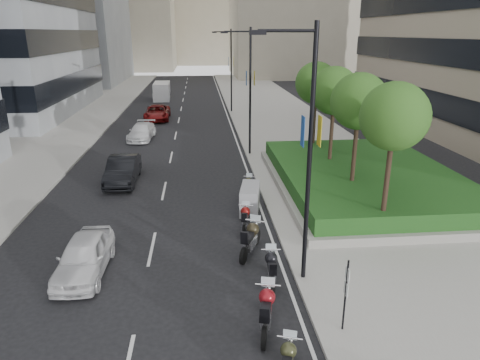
{
  "coord_description": "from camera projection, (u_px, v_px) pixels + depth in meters",
  "views": [
    {
      "loc": [
        0.7,
        -12.41,
        8.66
      ],
      "look_at": [
        2.51,
        6.71,
        2.0
      ],
      "focal_mm": 32.0,
      "sensor_mm": 36.0,
      "label": 1
    }
  ],
  "objects": [
    {
      "name": "tree_1",
      "position": [
        359.0,
        102.0,
        20.96
      ],
      "size": [
        2.8,
        2.8,
        6.3
      ],
      "color": "#332319",
      "rests_on": "planter"
    },
    {
      "name": "planter",
      "position": [
        364.0,
        184.0,
        24.63
      ],
      "size": [
        10.0,
        14.0,
        0.4
      ],
      "primitive_type": "cube",
      "color": "gray",
      "rests_on": "sidewalk_right"
    },
    {
      "name": "lane_centre",
      "position": [
        178.0,
        124.0,
        42.54
      ],
      "size": [
        0.12,
        100.0,
        0.01
      ],
      "primitive_type": "cube",
      "color": "silver",
      "rests_on": "ground"
    },
    {
      "name": "car_d",
      "position": [
        157.0,
        113.0,
        44.39
      ],
      "size": [
        2.5,
        5.37,
        1.49
      ],
      "primitive_type": "imported",
      "rotation": [
        0.0,
        0.0,
        0.01
      ],
      "color": "maroon",
      "rests_on": "ground"
    },
    {
      "name": "motorcycle_1",
      "position": [
        266.0,
        310.0,
        13.03
      ],
      "size": [
        0.86,
        2.38,
        1.2
      ],
      "rotation": [
        0.0,
        0.0,
        1.35
      ],
      "color": "black",
      "rests_on": "ground"
    },
    {
      "name": "lane_edge",
      "position": [
        230.0,
        123.0,
        43.0
      ],
      "size": [
        0.12,
        100.0,
        0.01
      ],
      "primitive_type": "cube",
      "color": "silver",
      "rests_on": "ground"
    },
    {
      "name": "motorcycle_4",
      "position": [
        245.0,
        218.0,
        19.69
      ],
      "size": [
        0.68,
        2.03,
        1.02
      ],
      "rotation": [
        0.0,
        0.0,
        1.4
      ],
      "color": "black",
      "rests_on": "ground"
    },
    {
      "name": "motorcycle_3",
      "position": [
        251.0,
        238.0,
        17.51
      ],
      "size": [
        1.21,
        2.31,
        1.23
      ],
      "rotation": [
        0.0,
        0.0,
        1.15
      ],
      "color": "black",
      "rests_on": "ground"
    },
    {
      "name": "motorcycle_6",
      "position": [
        247.0,
        187.0,
        23.78
      ],
      "size": [
        0.89,
        1.88,
        0.98
      ],
      "rotation": [
        0.0,
        0.0,
        1.21
      ],
      "color": "black",
      "rests_on": "ground"
    },
    {
      "name": "lamp_post_0",
      "position": [
        306.0,
        147.0,
        14.1
      ],
      "size": [
        2.34,
        0.45,
        9.0
      ],
      "color": "black",
      "rests_on": "ground"
    },
    {
      "name": "car_a",
      "position": [
        84.0,
        256.0,
        16.03
      ],
      "size": [
        1.77,
        4.2,
        1.42
      ],
      "primitive_type": "imported",
      "rotation": [
        0.0,
        0.0,
        -0.02
      ],
      "color": "white",
      "rests_on": "ground"
    },
    {
      "name": "sidewalk_right",
      "position": [
        282.0,
        121.0,
        43.45
      ],
      "size": [
        10.0,
        100.0,
        0.15
      ],
      "primitive_type": "cube",
      "color": "#9E9B93",
      "rests_on": "ground"
    },
    {
      "name": "lamp_post_2",
      "position": [
        230.0,
        67.0,
        47.02
      ],
      "size": [
        2.34,
        0.45,
        9.0
      ],
      "color": "black",
      "rests_on": "ground"
    },
    {
      "name": "delivery_van",
      "position": [
        162.0,
        92.0,
        57.52
      ],
      "size": [
        2.16,
        5.39,
        2.24
      ],
      "rotation": [
        0.0,
        0.0,
        0.02
      ],
      "color": "white",
      "rests_on": "ground"
    },
    {
      "name": "motorcycle_2",
      "position": [
        272.0,
        268.0,
        15.48
      ],
      "size": [
        0.72,
        2.17,
        1.08
      ],
      "rotation": [
        0.0,
        0.0,
        1.47
      ],
      "color": "black",
      "rests_on": "ground"
    },
    {
      "name": "tree_2",
      "position": [
        334.0,
        91.0,
        24.72
      ],
      "size": [
        2.8,
        2.8,
        6.3
      ],
      "color": "#332319",
      "rests_on": "planter"
    },
    {
      "name": "car_c",
      "position": [
        142.0,
        132.0,
        36.28
      ],
      "size": [
        2.25,
        4.71,
        1.33
      ],
      "primitive_type": "imported",
      "rotation": [
        0.0,
        0.0,
        -0.09
      ],
      "color": "white",
      "rests_on": "ground"
    },
    {
      "name": "car_b",
      "position": [
        123.0,
        170.0,
        25.81
      ],
      "size": [
        1.65,
        4.73,
        1.56
      ],
      "primitive_type": "imported",
      "rotation": [
        0.0,
        0.0,
        -0.0
      ],
      "color": "black",
      "rests_on": "ground"
    },
    {
      "name": "parking_sign",
      "position": [
        346.0,
        292.0,
        12.52
      ],
      "size": [
        0.06,
        0.32,
        2.5
      ],
      "color": "black",
      "rests_on": "ground"
    },
    {
      "name": "sidewalk_left",
      "position": [
        69.0,
        125.0,
        41.58
      ],
      "size": [
        8.0,
        100.0,
        0.15
      ],
      "primitive_type": "cube",
      "color": "#9E9B93",
      "rests_on": "ground"
    },
    {
      "name": "hedge",
      "position": [
        365.0,
        175.0,
        24.44
      ],
      "size": [
        9.4,
        13.4,
        0.8
      ],
      "primitive_type": "cube",
      "color": "#13451A",
      "rests_on": "planter"
    },
    {
      "name": "motorcycle_5",
      "position": [
        250.0,
        199.0,
        21.65
      ],
      "size": [
        1.29,
        2.33,
        1.34
      ],
      "rotation": [
        0.0,
        0.0,
        1.38
      ],
      "color": "black",
      "rests_on": "ground"
    },
    {
      "name": "lamp_post_1",
      "position": [
        248.0,
        86.0,
        30.09
      ],
      "size": [
        2.34,
        0.45,
        9.0
      ],
      "color": "black",
      "rests_on": "ground"
    },
    {
      "name": "ground",
      "position": [
        185.0,
        303.0,
        14.45
      ],
      "size": [
        160.0,
        160.0,
        0.0
      ],
      "primitive_type": "plane",
      "color": "black",
      "rests_on": "ground"
    },
    {
      "name": "tree_3",
      "position": [
        316.0,
        83.0,
        28.48
      ],
      "size": [
        2.8,
        2.8,
        6.3
      ],
      "color": "#332319",
      "rests_on": "planter"
    },
    {
      "name": "tree_0",
      "position": [
        394.0,
        117.0,
        17.19
      ],
      "size": [
        2.8,
        2.8,
        6.3
      ],
      "color": "#332319",
      "rests_on": "planter"
    }
  ]
}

